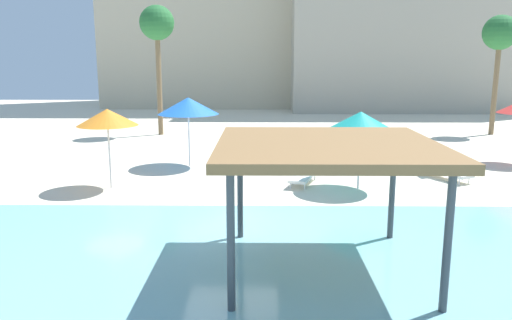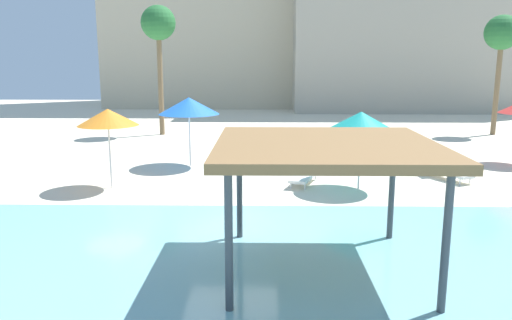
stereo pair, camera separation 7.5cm
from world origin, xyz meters
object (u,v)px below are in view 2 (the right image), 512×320
object	(u,v)px
lounge_chair_1	(305,174)
lounge_chair_3	(445,170)
beach_umbrella_teal_5	(361,122)
lounge_chair_0	(343,161)
palm_tree_1	(158,27)
beach_umbrella_orange_0	(108,117)
beach_umbrella_blue_2	(189,106)
palm_tree_0	(502,36)
shade_pavilion	(326,150)

from	to	relation	value
lounge_chair_1	lounge_chair_3	bearing A→B (deg)	117.56
beach_umbrella_teal_5	lounge_chair_1	world-z (taller)	beach_umbrella_teal_5
lounge_chair_0	palm_tree_1	world-z (taller)	palm_tree_1
beach_umbrella_orange_0	beach_umbrella_blue_2	xyz separation A→B (m)	(2.13, 3.54, 0.05)
lounge_chair_3	palm_tree_0	bearing A→B (deg)	121.54
lounge_chair_0	lounge_chair_3	world-z (taller)	same
beach_umbrella_blue_2	beach_umbrella_teal_5	world-z (taller)	beach_umbrella_blue_2
shade_pavilion	beach_umbrella_blue_2	xyz separation A→B (m)	(-4.20, 10.10, -0.07)
beach_umbrella_blue_2	palm_tree_0	bearing A→B (deg)	28.72
beach_umbrella_orange_0	lounge_chair_1	world-z (taller)	beach_umbrella_orange_0
shade_pavilion	beach_umbrella_blue_2	distance (m)	10.94
shade_pavilion	palm_tree_1	xyz separation A→B (m)	(-7.05, 18.61, 3.48)
lounge_chair_3	beach_umbrella_blue_2	bearing A→B (deg)	-129.99
beach_umbrella_orange_0	lounge_chair_1	distance (m)	6.88
beach_umbrella_orange_0	lounge_chair_3	bearing A→B (deg)	7.06
beach_umbrella_teal_5	palm_tree_0	distance (m)	16.16
beach_umbrella_orange_0	lounge_chair_3	xyz separation A→B (m)	(11.62, 1.44, -2.04)
beach_umbrella_blue_2	palm_tree_0	world-z (taller)	palm_tree_0
beach_umbrella_teal_5	lounge_chair_0	size ratio (longest dim) A/B	1.34
beach_umbrella_orange_0	beach_umbrella_teal_5	size ratio (longest dim) A/B	1.03
beach_umbrella_orange_0	beach_umbrella_teal_5	bearing A→B (deg)	-0.27
beach_umbrella_blue_2	lounge_chair_0	distance (m)	6.43
beach_umbrella_teal_5	beach_umbrella_blue_2	bearing A→B (deg)	149.66
palm_tree_0	beach_umbrella_orange_0	bearing A→B (deg)	-145.84
beach_umbrella_blue_2	beach_umbrella_teal_5	xyz separation A→B (m)	(6.11, -3.58, -0.17)
beach_umbrella_blue_2	lounge_chair_0	xyz separation A→B (m)	(6.06, -0.47, -2.09)
palm_tree_1	beach_umbrella_blue_2	bearing A→B (deg)	-71.50
lounge_chair_3	palm_tree_1	size ratio (longest dim) A/B	0.27
shade_pavilion	palm_tree_0	size ratio (longest dim) A/B	0.65
beach_umbrella_orange_0	palm_tree_0	size ratio (longest dim) A/B	0.40
beach_umbrella_teal_5	lounge_chair_3	bearing A→B (deg)	23.65
beach_umbrella_blue_2	lounge_chair_3	distance (m)	9.94
shade_pavilion	beach_umbrella_orange_0	bearing A→B (deg)	133.98
beach_umbrella_blue_2	lounge_chair_0	size ratio (longest dim) A/B	1.43
beach_umbrella_teal_5	palm_tree_1	size ratio (longest dim) A/B	0.36
lounge_chair_3	shade_pavilion	bearing A→B (deg)	-60.98
shade_pavilion	beach_umbrella_orange_0	distance (m)	9.12
palm_tree_0	palm_tree_1	distance (m)	18.87
lounge_chair_0	palm_tree_0	distance (m)	14.53
shade_pavilion	lounge_chair_1	distance (m)	7.60
beach_umbrella_orange_0	shade_pavilion	bearing A→B (deg)	-46.02
lounge_chair_3	palm_tree_1	xyz separation A→B (m)	(-12.34, 10.62, 5.65)
lounge_chair_1	lounge_chair_3	distance (m)	5.14
lounge_chair_1	palm_tree_1	world-z (taller)	palm_tree_1
shade_pavilion	beach_umbrella_orange_0	xyz separation A→B (m)	(-6.33, 6.56, -0.12)
palm_tree_0	lounge_chair_0	bearing A→B (deg)	-137.13
lounge_chair_1	palm_tree_0	xyz separation A→B (m)	(11.61, 11.59, 5.16)
shade_pavilion	lounge_chair_3	size ratio (longest dim) A/B	2.19
beach_umbrella_blue_2	beach_umbrella_teal_5	bearing A→B (deg)	-30.34
beach_umbrella_teal_5	lounge_chair_1	xyz separation A→B (m)	(-1.72, 0.76, -1.92)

